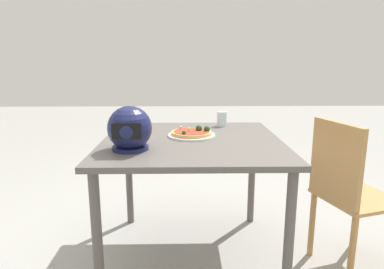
% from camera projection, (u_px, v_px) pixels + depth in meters
% --- Properties ---
extents(ground_plane, '(14.00, 14.00, 0.00)m').
position_uv_depth(ground_plane, '(192.00, 256.00, 2.20)').
color(ground_plane, '#9E9E99').
extents(dining_table, '(1.05, 1.07, 0.77)m').
position_uv_depth(dining_table, '(192.00, 153.00, 2.05)').
color(dining_table, '#5B5651').
rests_on(dining_table, ground).
extents(pizza_plate, '(0.29, 0.29, 0.01)m').
position_uv_depth(pizza_plate, '(192.00, 135.00, 2.10)').
color(pizza_plate, white).
rests_on(pizza_plate, dining_table).
extents(pizza, '(0.25, 0.25, 0.05)m').
position_uv_depth(pizza, '(193.00, 132.00, 2.10)').
color(pizza, tan).
rests_on(pizza, pizza_plate).
extents(motorcycle_helmet, '(0.23, 0.23, 0.23)m').
position_uv_depth(motorcycle_helmet, '(130.00, 129.00, 1.77)').
color(motorcycle_helmet, '#191E4C').
rests_on(motorcycle_helmet, dining_table).
extents(drinking_glass, '(0.07, 0.07, 0.10)m').
position_uv_depth(drinking_glass, '(222.00, 119.00, 2.41)').
color(drinking_glass, silver).
rests_on(drinking_glass, dining_table).
extents(chair_side, '(0.50, 0.50, 0.90)m').
position_uv_depth(chair_side, '(347.00, 189.00, 1.97)').
color(chair_side, '#B7844C').
rests_on(chair_side, ground).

